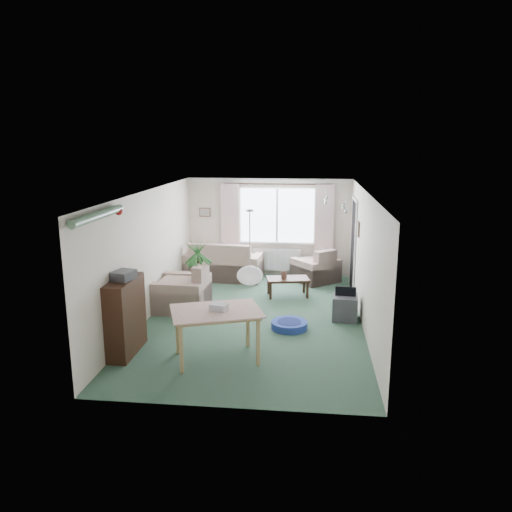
# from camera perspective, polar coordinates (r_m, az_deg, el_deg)

# --- Properties ---
(ground) EXTENTS (6.50, 6.50, 0.00)m
(ground) POSITION_cam_1_polar(r_m,az_deg,el_deg) (9.52, -0.20, -7.16)
(ground) COLOR #2F4F3C
(window) EXTENTS (1.80, 0.03, 1.30)m
(window) POSITION_cam_1_polar(r_m,az_deg,el_deg) (12.27, 2.43, 4.66)
(window) COLOR white
(curtain_rod) EXTENTS (2.60, 0.03, 0.03)m
(curtain_rod) POSITION_cam_1_polar(r_m,az_deg,el_deg) (12.10, 2.44, 8.21)
(curtain_rod) COLOR black
(curtain_left) EXTENTS (0.45, 0.08, 2.00)m
(curtain_left) POSITION_cam_1_polar(r_m,az_deg,el_deg) (12.33, -2.96, 3.62)
(curtain_left) COLOR beige
(curtain_right) EXTENTS (0.45, 0.08, 2.00)m
(curtain_right) POSITION_cam_1_polar(r_m,az_deg,el_deg) (12.18, 7.80, 3.39)
(curtain_right) COLOR beige
(radiator) EXTENTS (1.20, 0.10, 0.55)m
(radiator) POSITION_cam_1_polar(r_m,az_deg,el_deg) (12.44, 2.37, -0.39)
(radiator) COLOR white
(doorway) EXTENTS (0.03, 0.95, 2.00)m
(doorway) POSITION_cam_1_polar(r_m,az_deg,el_deg) (11.36, 11.07, 1.18)
(doorway) COLOR black
(pendant_lamp) EXTENTS (0.36, 0.36, 0.36)m
(pendant_lamp) POSITION_cam_1_polar(r_m,az_deg,el_deg) (6.87, -0.70, -2.25)
(pendant_lamp) COLOR white
(tinsel_garland) EXTENTS (1.60, 1.60, 0.12)m
(tinsel_garland) POSITION_cam_1_polar(r_m,az_deg,el_deg) (7.27, -17.60, 4.44)
(tinsel_garland) COLOR #196626
(bauble_cluster_a) EXTENTS (0.20, 0.20, 0.20)m
(bauble_cluster_a) POSITION_cam_1_polar(r_m,az_deg,el_deg) (9.84, 7.98, 6.68)
(bauble_cluster_a) COLOR silver
(bauble_cluster_b) EXTENTS (0.20, 0.20, 0.20)m
(bauble_cluster_b) POSITION_cam_1_polar(r_m,az_deg,el_deg) (8.66, 10.19, 5.75)
(bauble_cluster_b) COLOR silver
(wall_picture_back) EXTENTS (0.28, 0.03, 0.22)m
(wall_picture_back) POSITION_cam_1_polar(r_m,az_deg,el_deg) (12.51, -5.86, 5.00)
(wall_picture_back) COLOR brown
(wall_picture_right) EXTENTS (0.03, 0.24, 0.30)m
(wall_picture_right) POSITION_cam_1_polar(r_m,az_deg,el_deg) (10.27, 11.62, 3.03)
(wall_picture_right) COLOR brown
(sofa) EXTENTS (1.91, 1.12, 0.92)m
(sofa) POSITION_cam_1_polar(r_m,az_deg,el_deg) (12.14, -3.70, -0.44)
(sofa) COLOR beige
(sofa) RESTS_ON ground
(armchair_corner) EXTENTS (1.24, 1.24, 0.81)m
(armchair_corner) POSITION_cam_1_polar(r_m,az_deg,el_deg) (11.96, 6.84, -1.00)
(armchair_corner) COLOR tan
(armchair_corner) RESTS_ON ground
(armchair_left) EXTENTS (1.02, 1.07, 0.93)m
(armchair_left) POSITION_cam_1_polar(r_m,az_deg,el_deg) (10.04, -8.48, -3.45)
(armchair_left) COLOR beige
(armchair_left) RESTS_ON ground
(coffee_table) EXTENTS (0.97, 0.66, 0.40)m
(coffee_table) POSITION_cam_1_polar(r_m,az_deg,el_deg) (10.83, 3.63, -3.55)
(coffee_table) COLOR black
(coffee_table) RESTS_ON ground
(photo_frame) EXTENTS (0.12, 0.06, 0.16)m
(photo_frame) POSITION_cam_1_polar(r_m,az_deg,el_deg) (10.73, 3.22, -2.14)
(photo_frame) COLOR brown
(photo_frame) RESTS_ON coffee_table
(bookshelf) EXTENTS (0.34, 0.99, 1.21)m
(bookshelf) POSITION_cam_1_polar(r_m,az_deg,el_deg) (8.13, -14.71, -6.70)
(bookshelf) COLOR black
(bookshelf) RESTS_ON ground
(hifi_box) EXTENTS (0.36, 0.41, 0.14)m
(hifi_box) POSITION_cam_1_polar(r_m,az_deg,el_deg) (7.93, -14.92, -2.14)
(hifi_box) COLOR #3E3E43
(hifi_box) RESTS_ON bookshelf
(houseplant) EXTENTS (0.76, 0.76, 1.41)m
(houseplant) POSITION_cam_1_polar(r_m,az_deg,el_deg) (9.99, -6.64, -2.03)
(houseplant) COLOR #22652A
(houseplant) RESTS_ON ground
(dining_table) EXTENTS (1.44, 1.19, 0.77)m
(dining_table) POSITION_cam_1_polar(r_m,az_deg,el_deg) (7.74, -4.53, -9.04)
(dining_table) COLOR tan
(dining_table) RESTS_ON ground
(gift_box) EXTENTS (0.29, 0.24, 0.12)m
(gift_box) POSITION_cam_1_polar(r_m,az_deg,el_deg) (7.59, -4.26, -5.90)
(gift_box) COLOR silver
(gift_box) RESTS_ON dining_table
(tv_cube) EXTENTS (0.50, 0.54, 0.46)m
(tv_cube) POSITION_cam_1_polar(r_m,az_deg,el_deg) (9.57, 10.13, -5.81)
(tv_cube) COLOR #333236
(tv_cube) RESTS_ON ground
(pet_bed) EXTENTS (0.74, 0.74, 0.13)m
(pet_bed) POSITION_cam_1_polar(r_m,az_deg,el_deg) (9.04, 3.82, -7.88)
(pet_bed) COLOR #22519C
(pet_bed) RESTS_ON ground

